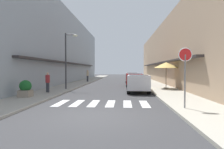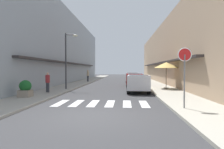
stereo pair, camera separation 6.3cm
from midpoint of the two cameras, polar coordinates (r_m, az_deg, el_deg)
name	(u,v)px [view 2 (the right image)]	position (r m, az deg, el deg)	size (l,w,h in m)	color
ground_plane	(115,84)	(26.17, 1.02, -2.72)	(100.17, 100.17, 0.00)	#38383A
sidewalk_left	(80,83)	(26.85, -9.46, -2.50)	(2.79, 63.74, 0.12)	#9E998E
sidewalk_right	(151,83)	(26.39, 11.67, -2.58)	(2.79, 63.74, 0.12)	#ADA899
building_row_left	(56,48)	(29.30, -16.42, 7.57)	(5.50, 42.98, 10.12)	#939EA8
building_row_right	(178,54)	(28.45, 19.19, 5.75)	(5.50, 42.98, 8.15)	tan
crosswalk	(102,103)	(10.88, -2.92, -8.66)	(5.20, 2.20, 0.01)	silver
parked_car_near	(138,81)	(16.16, 7.97, -2.08)	(1.97, 4.06, 1.47)	silver
parked_car_mid	(135,78)	(21.97, 6.85, -1.13)	(1.94, 4.21, 1.47)	maroon
parked_car_far	(132,76)	(27.90, 6.20, -0.57)	(1.93, 4.34, 1.47)	silver
round_street_sign	(185,62)	(9.51, 21.11, 3.58)	(0.65, 0.07, 2.83)	slate
street_lamp	(68,55)	(18.24, -12.99, 5.80)	(1.19, 0.28, 5.19)	#38383D
cafe_umbrella	(166,65)	(18.95, 16.03, 2.70)	(2.36, 2.36, 2.51)	#262626
planter_corner	(25,89)	(13.83, -24.41, -3.85)	(0.77, 0.77, 1.11)	gray
pedestrian_walking_near	(48,82)	(16.00, -18.61, -2.10)	(0.34, 0.34, 1.58)	#282B33
pedestrian_walking_far	(88,75)	(28.83, -7.19, -0.24)	(0.34, 0.34, 1.77)	#282B33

